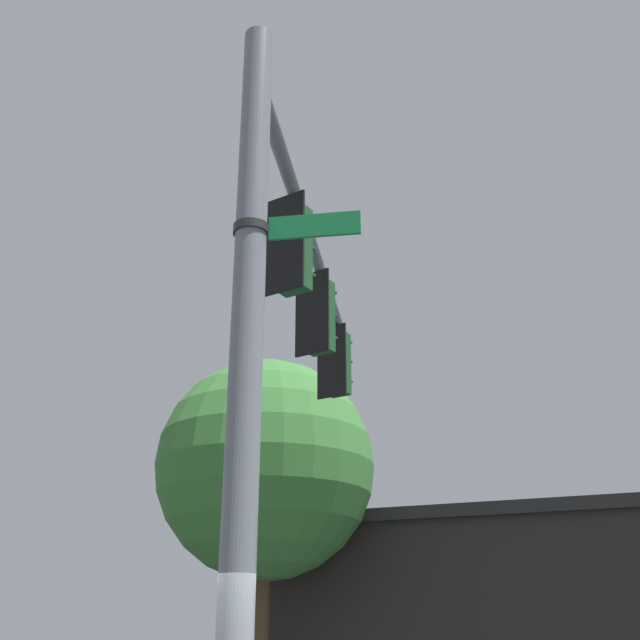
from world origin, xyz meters
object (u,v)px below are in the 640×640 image
(traffic_light_mid_outer, at_px, (338,364))
(street_name_sign, at_px, (277,228))
(traffic_light_mid_inner, at_px, (320,316))
(traffic_light_nearest_pole, at_px, (294,249))

(traffic_light_mid_outer, distance_m, street_name_sign, 6.06)
(traffic_light_mid_inner, relative_size, traffic_light_mid_outer, 1.00)
(street_name_sign, bearing_deg, traffic_light_mid_outer, 116.22)
(street_name_sign, bearing_deg, traffic_light_mid_inner, 117.28)
(traffic_light_nearest_pole, bearing_deg, traffic_light_mid_inner, 114.11)
(traffic_light_mid_outer, bearing_deg, traffic_light_mid_inner, -65.89)
(street_name_sign, bearing_deg, traffic_light_nearest_pole, 120.55)
(traffic_light_mid_inner, distance_m, traffic_light_mid_outer, 2.02)
(traffic_light_nearest_pole, distance_m, traffic_light_mid_inner, 2.02)
(traffic_light_nearest_pole, height_order, traffic_light_mid_outer, same)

